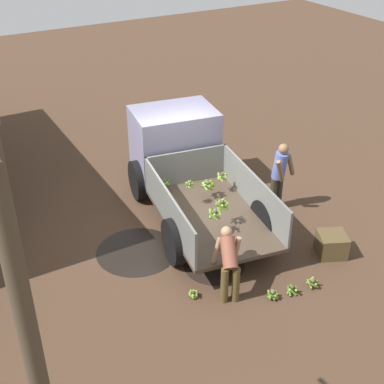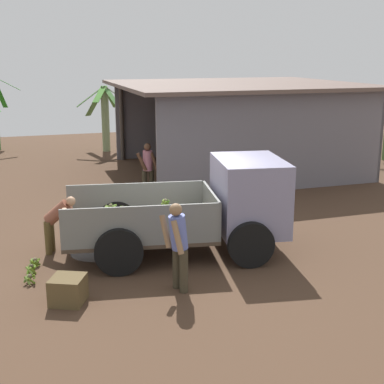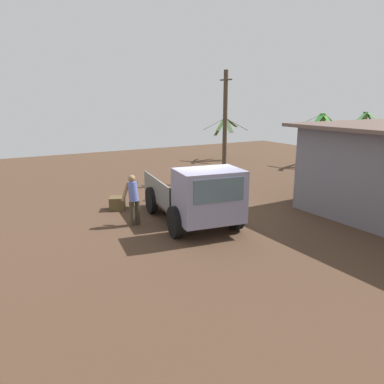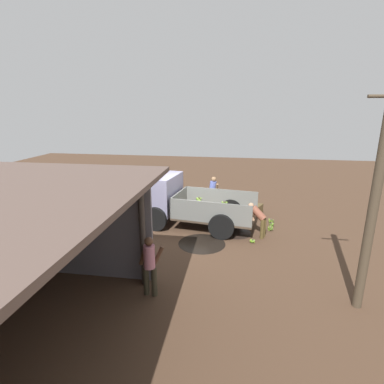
{
  "view_description": "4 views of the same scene",
  "coord_description": "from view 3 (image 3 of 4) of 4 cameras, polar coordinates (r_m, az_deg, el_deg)",
  "views": [
    {
      "loc": [
        -8.89,
        4.7,
        6.64
      ],
      "look_at": [
        -1.12,
        0.36,
        1.33
      ],
      "focal_mm": 50.0,
      "sensor_mm": 36.0,
      "label": 1
    },
    {
      "loc": [
        -3.16,
        -10.66,
        4.17
      ],
      "look_at": [
        -0.02,
        -0.63,
        1.42
      ],
      "focal_mm": 50.0,
      "sensor_mm": 36.0,
      "label": 2
    },
    {
      "loc": [
        10.23,
        -6.21,
        4.0
      ],
      "look_at": [
        0.57,
        -0.67,
        1.2
      ],
      "focal_mm": 35.0,
      "sensor_mm": 36.0,
      "label": 3
    },
    {
      "loc": [
        -1.86,
        11.03,
        4.61
      ],
      "look_at": [
        -0.17,
        0.32,
        1.57
      ],
      "focal_mm": 28.0,
      "sensor_mm": 36.0,
      "label": 4
    }
  ],
  "objects": [
    {
      "name": "ground",
      "position": [
        12.62,
        1.33,
        -4.38
      ],
      "size": [
        36.0,
        36.0,
        0.0
      ],
      "primitive_type": "plane",
      "color": "#493324"
    },
    {
      "name": "mud_patch_0",
      "position": [
        13.91,
        4.84,
        -2.65
      ],
      "size": [
        1.67,
        1.67,
        0.01
      ],
      "primitive_type": "cylinder",
      "color": "black",
      "rests_on": "ground"
    },
    {
      "name": "mud_patch_1",
      "position": [
        14.29,
        -1.58,
        -2.14
      ],
      "size": [
        1.2,
        1.2,
        0.01
      ],
      "primitive_type": "cylinder",
      "color": "#2D221C",
      "rests_on": "ground"
    },
    {
      "name": "cargo_truck",
      "position": [
        11.48,
        1.52,
        -0.8
      ],
      "size": [
        4.81,
        2.72,
        2.0
      ],
      "rotation": [
        0.0,
        0.0,
        -0.15
      ],
      "color": "#47382B",
      "rests_on": "ground"
    },
    {
      "name": "utility_pole",
      "position": [
        18.39,
        5.04,
        9.95
      ],
      "size": [
        0.91,
        0.21,
        5.29
      ],
      "color": "#46392A",
      "rests_on": "ground"
    },
    {
      "name": "banana_palm_0",
      "position": [
        23.98,
        19.04,
        7.71
      ],
      "size": [
        2.63,
        2.49,
        3.14
      ],
      "color": "#517637",
      "rests_on": "ground"
    },
    {
      "name": "banana_palm_2",
      "position": [
        24.95,
        5.03,
        8.44
      ],
      "size": [
        2.09,
        2.64,
        2.74
      ],
      "color": "#5C8944",
      "rests_on": "ground"
    },
    {
      "name": "banana_palm_4",
      "position": [
        25.18,
        24.65,
        7.74
      ],
      "size": [
        2.07,
        2.6,
        3.22
      ],
      "color": "#5F8B4B",
      "rests_on": "ground"
    },
    {
      "name": "person_foreground_visitor",
      "position": [
        12.12,
        -8.95,
        -0.83
      ],
      "size": [
        0.51,
        0.72,
        1.64
      ],
      "rotation": [
        0.0,
        0.0,
        3.45
      ],
      "color": "#393224",
      "rests_on": "ground"
    },
    {
      "name": "person_worker_loading",
      "position": [
        14.89,
        -2.39,
        1.44
      ],
      "size": [
        0.7,
        0.61,
        1.26
      ],
      "rotation": [
        0.0,
        0.0,
        -0.38
      ],
      "color": "brown",
      "rests_on": "ground"
    },
    {
      "name": "person_bystander_near_shed",
      "position": [
        15.04,
        16.92,
        1.51
      ],
      "size": [
        0.69,
        0.33,
        1.59
      ],
      "rotation": [
        0.0,
        0.0,
        4.62
      ],
      "color": "#353022",
      "rests_on": "ground"
    },
    {
      "name": "banana_bunch_on_ground_0",
      "position": [
        15.23,
        -5.4,
        -0.79
      ],
      "size": [
        0.23,
        0.23,
        0.19
      ],
      "color": "brown",
      "rests_on": "ground"
    },
    {
      "name": "banana_bunch_on_ground_1",
      "position": [
        15.01,
        -8.48,
        -1.07
      ],
      "size": [
        0.23,
        0.24,
        0.2
      ],
      "color": "brown",
      "rests_on": "ground"
    },
    {
      "name": "banana_bunch_on_ground_2",
      "position": [
        15.15,
        0.03,
        -0.89
      ],
      "size": [
        0.2,
        0.2,
        0.15
      ],
      "color": "#403929",
      "rests_on": "ground"
    },
    {
      "name": "banana_bunch_on_ground_3",
      "position": [
        15.15,
        -6.81,
        -0.88
      ],
      "size": [
        0.22,
        0.23,
        0.21
      ],
      "color": "#49422F",
      "rests_on": "ground"
    },
    {
      "name": "wooden_crate_0",
      "position": [
        14.1,
        -11.31,
        -1.68
      ],
      "size": [
        0.73,
        0.73,
        0.47
      ],
      "primitive_type": "cube",
      "rotation": [
        0.0,
        0.0,
        4.29
      ],
      "color": "brown",
      "rests_on": "ground"
    }
  ]
}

